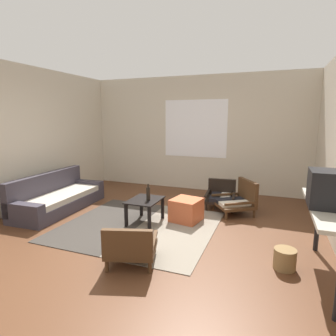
{
  "coord_description": "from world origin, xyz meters",
  "views": [
    {
      "loc": [
        1.79,
        -3.47,
        1.73
      ],
      "look_at": [
        0.01,
        1.16,
        0.83
      ],
      "focal_mm": 29.81,
      "sensor_mm": 36.0,
      "label": 1
    }
  ],
  "objects_px": {
    "coffee_table": "(145,204)",
    "wicker_basket": "(285,259)",
    "console_shelf": "(330,214)",
    "crt_television": "(333,189)",
    "couch": "(58,198)",
    "glass_bottle": "(148,193)",
    "clay_vase": "(327,187)",
    "armchair_corner": "(238,199)",
    "ottoman_orange": "(186,210)",
    "armchair_by_window": "(221,195)",
    "armchair_striped_foreground": "(131,246)"
  },
  "relations": [
    {
      "from": "coffee_table",
      "to": "wicker_basket",
      "type": "relative_size",
      "value": 2.48
    },
    {
      "from": "console_shelf",
      "to": "crt_television",
      "type": "distance_m",
      "value": 0.29
    },
    {
      "from": "console_shelf",
      "to": "couch",
      "type": "bearing_deg",
      "value": 169.56
    },
    {
      "from": "glass_bottle",
      "to": "clay_vase",
      "type": "bearing_deg",
      "value": -9.54
    },
    {
      "from": "couch",
      "to": "wicker_basket",
      "type": "distance_m",
      "value": 4.06
    },
    {
      "from": "couch",
      "to": "armchair_corner",
      "type": "distance_m",
      "value": 3.39
    },
    {
      "from": "coffee_table",
      "to": "wicker_basket",
      "type": "xyz_separation_m",
      "value": [
        2.13,
        -0.72,
        -0.2
      ]
    },
    {
      "from": "ottoman_orange",
      "to": "crt_television",
      "type": "bearing_deg",
      "value": -31.05
    },
    {
      "from": "ottoman_orange",
      "to": "crt_television",
      "type": "xyz_separation_m",
      "value": [
        1.91,
        -1.15,
        0.82
      ]
    },
    {
      "from": "console_shelf",
      "to": "crt_television",
      "type": "relative_size",
      "value": 3.27
    },
    {
      "from": "clay_vase",
      "to": "glass_bottle",
      "type": "bearing_deg",
      "value": 170.46
    },
    {
      "from": "ottoman_orange",
      "to": "wicker_basket",
      "type": "distance_m",
      "value": 1.84
    },
    {
      "from": "coffee_table",
      "to": "console_shelf",
      "type": "bearing_deg",
      "value": -17.11
    },
    {
      "from": "couch",
      "to": "clay_vase",
      "type": "height_order",
      "value": "clay_vase"
    },
    {
      "from": "couch",
      "to": "clay_vase",
      "type": "xyz_separation_m",
      "value": [
        4.38,
        -0.46,
        0.73
      ]
    },
    {
      "from": "coffee_table",
      "to": "glass_bottle",
      "type": "xyz_separation_m",
      "value": [
        0.07,
        -0.02,
        0.19
      ]
    },
    {
      "from": "couch",
      "to": "wicker_basket",
      "type": "bearing_deg",
      "value": -10.7
    },
    {
      "from": "console_shelf",
      "to": "armchair_by_window",
      "type": "bearing_deg",
      "value": 125.73
    },
    {
      "from": "armchair_striped_foreground",
      "to": "armchair_corner",
      "type": "xyz_separation_m",
      "value": [
        0.95,
        2.32,
        0.02
      ]
    },
    {
      "from": "armchair_striped_foreground",
      "to": "crt_television",
      "type": "height_order",
      "value": "crt_television"
    },
    {
      "from": "coffee_table",
      "to": "ottoman_orange",
      "type": "relative_size",
      "value": 1.37
    },
    {
      "from": "couch",
      "to": "wicker_basket",
      "type": "height_order",
      "value": "couch"
    },
    {
      "from": "armchair_striped_foreground",
      "to": "console_shelf",
      "type": "height_order",
      "value": "console_shelf"
    },
    {
      "from": "glass_bottle",
      "to": "armchair_striped_foreground",
      "type": "bearing_deg",
      "value": -74.23
    },
    {
      "from": "armchair_by_window",
      "to": "ottoman_orange",
      "type": "bearing_deg",
      "value": -111.57
    },
    {
      "from": "couch",
      "to": "glass_bottle",
      "type": "bearing_deg",
      "value": -1.34
    },
    {
      "from": "clay_vase",
      "to": "glass_bottle",
      "type": "xyz_separation_m",
      "value": [
        -2.46,
        0.41,
        -0.43
      ]
    },
    {
      "from": "ottoman_orange",
      "to": "armchair_corner",
      "type": "bearing_deg",
      "value": 43.42
    },
    {
      "from": "armchair_by_window",
      "to": "armchair_striped_foreground",
      "type": "distance_m",
      "value": 2.67
    },
    {
      "from": "ottoman_orange",
      "to": "wicker_basket",
      "type": "bearing_deg",
      "value": -34.59
    },
    {
      "from": "armchair_corner",
      "to": "crt_television",
      "type": "bearing_deg",
      "value": -58.47
    },
    {
      "from": "armchair_by_window",
      "to": "glass_bottle",
      "type": "height_order",
      "value": "glass_bottle"
    },
    {
      "from": "armchair_by_window",
      "to": "clay_vase",
      "type": "height_order",
      "value": "clay_vase"
    },
    {
      "from": "coffee_table",
      "to": "clay_vase",
      "type": "relative_size",
      "value": 1.84
    },
    {
      "from": "ottoman_orange",
      "to": "crt_television",
      "type": "distance_m",
      "value": 2.38
    },
    {
      "from": "ottoman_orange",
      "to": "wicker_basket",
      "type": "relative_size",
      "value": 1.81
    },
    {
      "from": "clay_vase",
      "to": "crt_television",
      "type": "bearing_deg",
      "value": -90.45
    },
    {
      "from": "couch",
      "to": "wicker_basket",
      "type": "relative_size",
      "value": 7.74
    },
    {
      "from": "coffee_table",
      "to": "armchair_corner",
      "type": "distance_m",
      "value": 1.73
    },
    {
      "from": "armchair_corner",
      "to": "couch",
      "type": "bearing_deg",
      "value": -162.6
    },
    {
      "from": "armchair_by_window",
      "to": "armchair_corner",
      "type": "bearing_deg",
      "value": -38.03
    },
    {
      "from": "clay_vase",
      "to": "wicker_basket",
      "type": "xyz_separation_m",
      "value": [
        -0.4,
        -0.3,
        -0.83
      ]
    },
    {
      "from": "couch",
      "to": "coffee_table",
      "type": "relative_size",
      "value": 3.12
    },
    {
      "from": "ottoman_orange",
      "to": "crt_television",
      "type": "height_order",
      "value": "crt_television"
    },
    {
      "from": "glass_bottle",
      "to": "ottoman_orange",
      "type": "bearing_deg",
      "value": 31.76
    },
    {
      "from": "coffee_table",
      "to": "clay_vase",
      "type": "height_order",
      "value": "clay_vase"
    },
    {
      "from": "coffee_table",
      "to": "ottoman_orange",
      "type": "bearing_deg",
      "value": 27.58
    },
    {
      "from": "couch",
      "to": "glass_bottle",
      "type": "relative_size",
      "value": 7.22
    },
    {
      "from": "coffee_table",
      "to": "armchair_striped_foreground",
      "type": "distance_m",
      "value": 1.35
    },
    {
      "from": "armchair_corner",
      "to": "armchair_by_window",
      "type": "bearing_deg",
      "value": 141.97
    }
  ]
}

